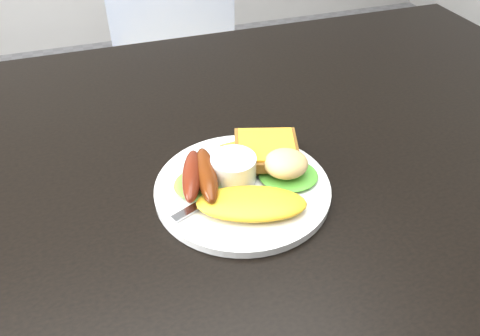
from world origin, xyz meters
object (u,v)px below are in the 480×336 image
at_px(plate, 242,188).
at_px(dining_table, 270,146).
at_px(dining_chair, 188,70).
at_px(person, 101,4).

bearing_deg(plate, dining_table, 53.08).
bearing_deg(dining_chair, dining_table, -88.03).
bearing_deg(person, dining_chair, -121.33).
xyz_separation_m(dining_table, plate, (-0.08, -0.11, 0.03)).
distance_m(person, plate, 0.57).
distance_m(dining_chair, person, 0.59).
distance_m(dining_chair, plate, 1.00).
bearing_deg(dining_table, dining_chair, 86.37).
bearing_deg(dining_table, plate, -126.92).
xyz_separation_m(dining_table, dining_chair, (0.05, 0.83, -0.28)).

